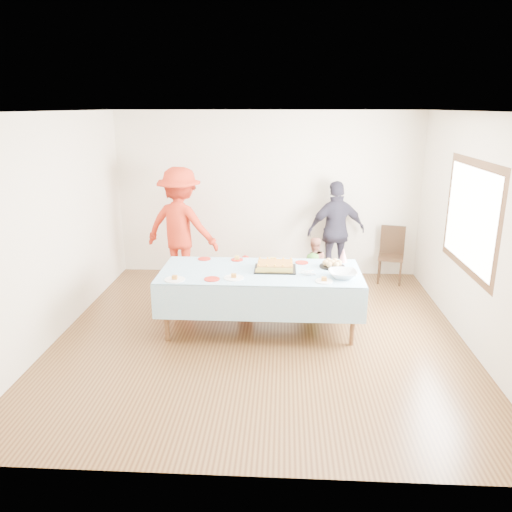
{
  "coord_description": "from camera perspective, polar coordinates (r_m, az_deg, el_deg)",
  "views": [
    {
      "loc": [
        0.27,
        -5.7,
        2.75
      ],
      "look_at": [
        -0.07,
        0.3,
        0.94
      ],
      "focal_mm": 35.0,
      "sensor_mm": 36.0,
      "label": 1
    }
  ],
  "objects": [
    {
      "name": "plate_red_far_d",
      "position": [
        6.57,
        5.25,
        -0.75
      ],
      "size": [
        0.17,
        0.17,
        0.01
      ],
      "primitive_type": "cylinder",
      "color": "red",
      "rests_on": "party_table"
    },
    {
      "name": "plate_red_far_c",
      "position": [
        6.61,
        1.87,
        -0.6
      ],
      "size": [
        0.19,
        0.19,
        0.01
      ],
      "primitive_type": "cylinder",
      "color": "red",
      "rests_on": "party_table"
    },
    {
      "name": "rolls_tray",
      "position": [
        6.44,
        8.7,
        -0.91
      ],
      "size": [
        0.32,
        0.32,
        0.1
      ],
      "color": "black",
      "rests_on": "party_table"
    },
    {
      "name": "fork_pile",
      "position": [
        6.1,
        6.03,
        -1.9
      ],
      "size": [
        0.24,
        0.18,
        0.07
      ],
      "primitive_type": null,
      "color": "white",
      "rests_on": "party_table"
    },
    {
      "name": "plate_red_far_b",
      "position": [
        6.67,
        -2.18,
        -0.42
      ],
      "size": [
        0.16,
        0.16,
        0.01
      ],
      "primitive_type": "cylinder",
      "color": "red",
      "rests_on": "party_table"
    },
    {
      "name": "plate_red_near",
      "position": [
        5.95,
        -5.06,
        -2.64
      ],
      "size": [
        0.19,
        0.19,
        0.01
      ],
      "primitive_type": "cylinder",
      "color": "red",
      "rests_on": "party_table"
    },
    {
      "name": "party_table",
      "position": [
        6.26,
        0.51,
        -2.16
      ],
      "size": [
        2.5,
        1.1,
        0.78
      ],
      "color": "#562F1D",
      "rests_on": "ground"
    },
    {
      "name": "toddler_mid",
      "position": [
        7.02,
        6.43,
        -2.89
      ],
      "size": [
        0.4,
        0.27,
        0.81
      ],
      "primitive_type": "imported",
      "rotation": [
        0.0,
        0.0,
        3.17
      ],
      "color": "#3D7226",
      "rests_on": "ground"
    },
    {
      "name": "room_walls",
      "position": [
        5.79,
        1.08,
        6.98
      ],
      "size": [
        5.04,
        5.04,
        2.72
      ],
      "color": "beige",
      "rests_on": "ground"
    },
    {
      "name": "dining_chair",
      "position": [
        8.39,
        15.23,
        0.56
      ],
      "size": [
        0.47,
        0.47,
        0.9
      ],
      "rotation": [
        0.0,
        0.0,
        -0.24
      ],
      "color": "black",
      "rests_on": "ground"
    },
    {
      "name": "punch_bowl",
      "position": [
        6.07,
        9.89,
        -2.05
      ],
      "size": [
        0.35,
        0.35,
        0.08
      ],
      "primitive_type": "imported",
      "color": "silver",
      "rests_on": "party_table"
    },
    {
      "name": "adult_left",
      "position": [
        7.92,
        -8.59,
        3.29
      ],
      "size": [
        1.35,
        1.0,
        1.87
      ],
      "primitive_type": "imported",
      "rotation": [
        0.0,
        0.0,
        2.86
      ],
      "color": "red",
      "rests_on": "ground"
    },
    {
      "name": "plate_white_mid",
      "position": [
        5.97,
        -2.56,
        -2.5
      ],
      "size": [
        0.24,
        0.24,
        0.01
      ],
      "primitive_type": "cylinder",
      "color": "white",
      "rests_on": "party_table"
    },
    {
      "name": "toddler_left",
      "position": [
        7.03,
        -1.24,
        -2.92
      ],
      "size": [
        0.29,
        0.2,
        0.77
      ],
      "primitive_type": "imported",
      "rotation": [
        0.0,
        0.0,
        3.18
      ],
      "color": "red",
      "rests_on": "ground"
    },
    {
      "name": "party_hat",
      "position": [
        6.66,
        9.94,
        0.1
      ],
      "size": [
        0.11,
        0.11,
        0.19
      ],
      "primitive_type": "cone",
      "color": "white",
      "rests_on": "party_table"
    },
    {
      "name": "toddler_right",
      "position": [
        7.64,
        6.58,
        -1.04
      ],
      "size": [
        0.45,
        0.36,
        0.87
      ],
      "primitive_type": "imported",
      "rotation": [
        0.0,
        0.0,
        3.22
      ],
      "color": "#B76C55",
      "rests_on": "ground"
    },
    {
      "name": "plate_white_right",
      "position": [
        5.91,
        7.78,
        -2.86
      ],
      "size": [
        0.21,
        0.21,
        0.01
      ],
      "primitive_type": "cylinder",
      "color": "white",
      "rests_on": "party_table"
    },
    {
      "name": "plate_red_far_a",
      "position": [
        6.74,
        -5.93,
        -0.32
      ],
      "size": [
        0.17,
        0.17,
        0.01
      ],
      "primitive_type": "cylinder",
      "color": "red",
      "rests_on": "party_table"
    },
    {
      "name": "ground",
      "position": [
        6.34,
        0.49,
        -9.01
      ],
      "size": [
        5.0,
        5.0,
        0.0
      ],
      "primitive_type": "plane",
      "color": "#482A14",
      "rests_on": "ground"
    },
    {
      "name": "adult_right",
      "position": [
        8.18,
        9.15,
        2.81
      ],
      "size": [
        1.02,
        0.61,
        1.63
      ],
      "primitive_type": "imported",
      "rotation": [
        0.0,
        0.0,
        3.38
      ],
      "color": "#2F2C3C",
      "rests_on": "ground"
    },
    {
      "name": "birthday_cake",
      "position": [
        6.28,
        2.2,
        -1.18
      ],
      "size": [
        0.52,
        0.4,
        0.09
      ],
      "color": "black",
      "rests_on": "party_table"
    },
    {
      "name": "plate_white_left",
      "position": [
        5.99,
        -9.27,
        -2.67
      ],
      "size": [
        0.25,
        0.25,
        0.01
      ],
      "primitive_type": "cylinder",
      "color": "white",
      "rests_on": "party_table"
    }
  ]
}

